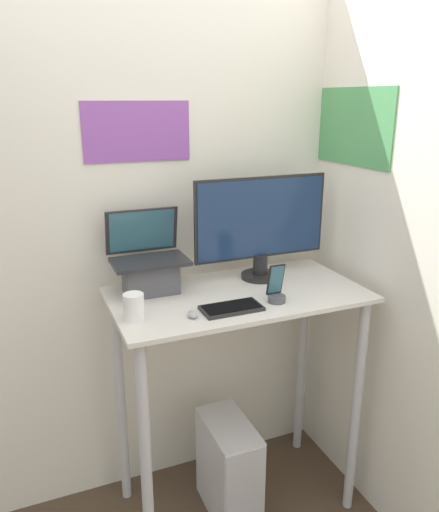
% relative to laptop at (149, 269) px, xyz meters
% --- Properties ---
extents(wall_back, '(6.00, 0.06, 2.60)m').
position_rel_laptop_xyz_m(wall_back, '(0.35, 0.22, 0.06)').
color(wall_back, silver).
rests_on(wall_back, ground_plane).
extents(wall_side_right, '(0.06, 6.00, 2.60)m').
position_rel_laptop_xyz_m(wall_side_right, '(0.99, -0.46, 0.06)').
color(wall_side_right, silver).
rests_on(wall_side_right, ground_plane).
extents(desk, '(1.11, 0.59, 1.13)m').
position_rel_laptop_xyz_m(desk, '(0.35, -0.16, -0.35)').
color(desk, beige).
rests_on(desk, ground_plane).
extents(laptop, '(0.33, 0.25, 0.35)m').
position_rel_laptop_xyz_m(laptop, '(0.00, 0.00, 0.00)').
color(laptop, '#4C4C51').
rests_on(laptop, desk).
extents(monitor, '(0.65, 0.18, 0.48)m').
position_rel_laptop_xyz_m(monitor, '(0.53, -0.03, 0.14)').
color(monitor, black).
rests_on(monitor, desk).
extents(keyboard, '(0.25, 0.13, 0.02)m').
position_rel_laptop_xyz_m(keyboard, '(0.25, -0.33, -0.10)').
color(keyboard, black).
rests_on(keyboard, desk).
extents(mouse, '(0.04, 0.06, 0.03)m').
position_rel_laptop_xyz_m(mouse, '(0.08, -0.33, -0.09)').
color(mouse, '#99999E').
rests_on(mouse, desk).
extents(cell_phone, '(0.07, 0.07, 0.16)m').
position_rel_laptop_xyz_m(cell_phone, '(0.46, -0.32, -0.06)').
color(cell_phone, '#4C4C51').
rests_on(cell_phone, desk).
extents(computer_tower, '(0.20, 0.38, 0.49)m').
position_rel_laptop_xyz_m(computer_tower, '(0.30, -0.21, -0.99)').
color(computer_tower, silver).
rests_on(computer_tower, ground_plane).
extents(mug, '(0.08, 0.08, 0.10)m').
position_rel_laptop_xyz_m(mug, '(-0.13, -0.26, -0.05)').
color(mug, white).
rests_on(mug, desk).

